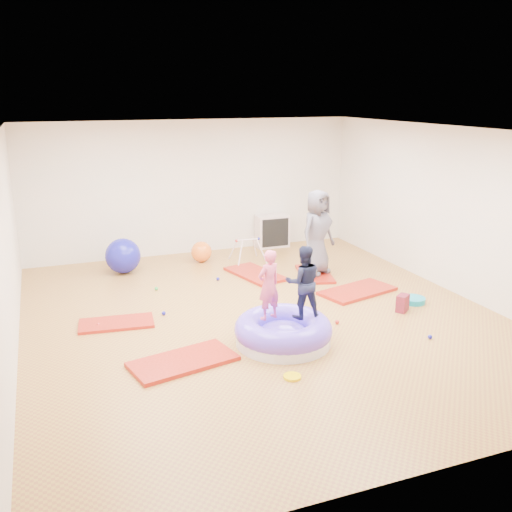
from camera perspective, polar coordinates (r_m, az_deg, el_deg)
name	(u,v)px	position (r m, az deg, el deg)	size (l,w,h in m)	color
room	(263,229)	(8.38, 0.73, 2.75)	(7.01, 8.01, 2.81)	#AE8737
gym_mat_front_left	(183,361)	(7.45, -7.29, -10.41)	(1.33, 0.66, 0.06)	red
gym_mat_mid_left	(116,323)	(8.78, -13.78, -6.55)	(1.09, 0.54, 0.05)	red
gym_mat_center_back	(255,274)	(10.77, -0.07, -1.80)	(1.27, 0.64, 0.05)	red
gym_mat_right	(357,291)	(10.01, 10.10, -3.47)	(1.32, 0.66, 0.06)	red
gym_mat_rear_right	(315,274)	(10.83, 5.90, -1.80)	(1.13, 0.56, 0.05)	red
inflatable_cushion	(283,332)	(7.89, 2.73, -7.60)	(1.35, 1.35, 0.42)	white
child_pink	(269,281)	(7.68, 1.28, -2.55)	(0.36, 0.23, 0.98)	#E3547A
child_navy	(303,279)	(7.75, 4.75, -2.27)	(0.50, 0.39, 1.02)	#191D3A
adult_caregiver	(317,232)	(10.63, 6.14, 2.40)	(0.77, 0.50, 1.58)	#575462
infant	(309,272)	(10.52, 5.29, -1.55)	(0.37, 0.37, 0.22)	#81B9CC
ball_pit_balls	(250,312)	(8.92, -0.65, -5.65)	(4.36, 3.59, 0.06)	red
exercise_ball_blue	(123,256)	(11.12, -13.16, 0.02)	(0.67, 0.67, 0.67)	#1918A2
exercise_ball_orange	(201,252)	(11.63, -5.48, 0.43)	(0.42, 0.42, 0.42)	orange
infant_play_gym	(248,247)	(11.49, -0.84, 0.92)	(0.64, 0.61, 0.49)	silver
cube_shelf	(272,231)	(12.67, 1.66, 2.51)	(0.72, 0.35, 0.72)	silver
balance_disc	(413,300)	(9.74, 15.43, -4.27)	(0.39, 0.39, 0.09)	#1091B2
backpack	(403,303)	(9.29, 14.45, -4.59)	(0.24, 0.14, 0.27)	#B20F32
yellow_toy	(292,377)	(7.06, 3.65, -11.96)	(0.22, 0.22, 0.03)	#FFDD00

